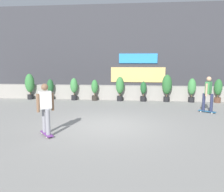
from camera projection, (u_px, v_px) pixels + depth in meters
The scene contains 14 objects.
ground_plane at pixel (108, 126), 8.71m from camera, with size 48.00×48.00×0.00m, color gray.
planter_wall at pixel (120, 93), 14.54m from camera, with size 18.00×0.40×0.90m, color gray.
building_backdrop at pixel (124, 50), 18.06m from camera, with size 20.00×2.08×6.50m.
potted_plant_0 at pixel (30, 84), 14.63m from camera, with size 0.57×0.57×1.62m.
potted_plant_1 at pixel (50, 88), 14.52m from camera, with size 0.41×0.41×1.28m.
potted_plant_2 at pixel (74, 88), 14.35m from camera, with size 0.45×0.45×1.37m.
potted_plant_3 at pixel (95, 89), 14.22m from camera, with size 0.40×0.40×1.28m.
potted_plant_4 at pixel (120, 87), 14.04m from camera, with size 0.50×0.50×1.46m.
potted_plant_5 at pixel (143, 91), 13.92m from camera, with size 0.37×0.37×1.20m.
potted_plant_6 at pixel (167, 86), 13.73m from camera, with size 0.57×0.57×1.62m.
potted_plant_7 at pixel (192, 89), 13.60m from camera, with size 0.47×0.47×1.41m.
potted_plant_8 at pixel (218, 89), 13.44m from camera, with size 0.45×0.45×1.38m.
skater_far_left at pixel (208, 93), 10.78m from camera, with size 0.76×0.63×1.70m.
skater_by_wall_left at pixel (46, 107), 7.40m from camera, with size 0.66×0.74×1.70m.
Camera 1 is at (1.06, -8.38, 2.39)m, focal length 37.22 mm.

